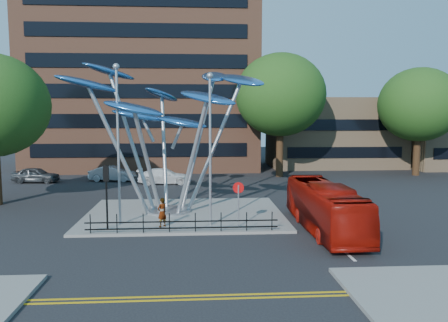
{
  "coord_description": "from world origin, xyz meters",
  "views": [
    {
      "loc": [
        -0.26,
        -20.54,
        6.32
      ],
      "look_at": [
        1.32,
        4.0,
        3.59
      ],
      "focal_mm": 35.0,
      "sensor_mm": 36.0,
      "label": 1
    }
  ],
  "objects": [
    {
      "name": "parked_car_right",
      "position": [
        -3.1,
        18.26,
        0.68
      ],
      "size": [
        4.76,
        2.03,
        1.37
      ],
      "primitive_type": "imported",
      "rotation": [
        0.0,
        0.0,
        1.55
      ],
      "color": "white",
      "rests_on": "ground"
    },
    {
      "name": "low_building_near",
      "position": [
        16.0,
        30.0,
        4.0
      ],
      "size": [
        15.0,
        8.0,
        8.0
      ],
      "primitive_type": "cube",
      "color": "tan",
      "rests_on": "ground"
    },
    {
      "name": "leaf_sculpture",
      "position": [
        -2.07,
        6.68,
        6.87
      ],
      "size": [
        12.72,
        9.54,
        9.51
      ],
      "color": "#9EA0A5",
      "rests_on": "traffic_island"
    },
    {
      "name": "brick_tower",
      "position": [
        -6.0,
        32.0,
        15.0
      ],
      "size": [
        25.0,
        15.0,
        30.0
      ],
      "primitive_type": "cube",
      "color": "brown",
      "rests_on": "ground"
    },
    {
      "name": "no_entry_sign_island",
      "position": [
        2.0,
        2.52,
        1.82
      ],
      "size": [
        0.6,
        0.1,
        2.45
      ],
      "color": "#9EA0A5",
      "rests_on": "traffic_island"
    },
    {
      "name": "traffic_light_island",
      "position": [
        -5.0,
        2.5,
        2.61
      ],
      "size": [
        0.28,
        0.18,
        3.42
      ],
      "color": "black",
      "rests_on": "traffic_island"
    },
    {
      "name": "double_yellow_near",
      "position": [
        0.0,
        -6.0,
        0.01
      ],
      "size": [
        40.0,
        0.12,
        0.01
      ],
      "primitive_type": "cube",
      "color": "gold",
      "rests_on": "ground"
    },
    {
      "name": "double_yellow_far",
      "position": [
        0.0,
        -6.3,
        0.01
      ],
      "size": [
        40.0,
        0.12,
        0.01
      ],
      "primitive_type": "cube",
      "color": "gold",
      "rests_on": "ground"
    },
    {
      "name": "pedestrian_railing_front",
      "position": [
        -1.0,
        1.7,
        0.55
      ],
      "size": [
        10.0,
        0.06,
        1.0
      ],
      "color": "black",
      "rests_on": "traffic_island"
    },
    {
      "name": "tree_right",
      "position": [
        8.0,
        22.0,
        8.04
      ],
      "size": [
        8.8,
        8.8,
        12.11
      ],
      "color": "black",
      "rests_on": "ground"
    },
    {
      "name": "tree_far",
      "position": [
        22.0,
        22.0,
        7.11
      ],
      "size": [
        8.0,
        8.0,
        10.81
      ],
      "color": "black",
      "rests_on": "ground"
    },
    {
      "name": "parked_car_left",
      "position": [
        -14.83,
        19.7,
        0.7
      ],
      "size": [
        4.22,
        1.96,
        1.4
      ],
      "primitive_type": "imported",
      "rotation": [
        0.0,
        0.0,
        1.49
      ],
      "color": "#3E4246",
      "rests_on": "ground"
    },
    {
      "name": "ground",
      "position": [
        0.0,
        0.0,
        0.0
      ],
      "size": [
        120.0,
        120.0,
        0.0
      ],
      "primitive_type": "plane",
      "color": "black",
      "rests_on": "ground"
    },
    {
      "name": "red_bus",
      "position": [
        6.6,
        2.0,
        1.28
      ],
      "size": [
        2.2,
        9.21,
        2.56
      ],
      "primitive_type": "imported",
      "rotation": [
        0.0,
        0.0,
        0.01
      ],
      "color": "#990F07",
      "rests_on": "ground"
    },
    {
      "name": "traffic_island",
      "position": [
        -1.0,
        6.0,
        0.07
      ],
      "size": [
        12.0,
        9.0,
        0.15
      ],
      "primitive_type": "cube",
      "color": "slate",
      "rests_on": "ground"
    },
    {
      "name": "pedestrian",
      "position": [
        -2.13,
        2.8,
        0.95
      ],
      "size": [
        0.68,
        0.68,
        1.59
      ],
      "primitive_type": "imported",
      "rotation": [
        0.0,
        0.0,
        3.91
      ],
      "color": "gray",
      "rests_on": "traffic_island"
    },
    {
      "name": "street_lamp_left",
      "position": [
        -4.5,
        3.5,
        5.36
      ],
      "size": [
        0.36,
        0.36,
        8.8
      ],
      "color": "#9EA0A5",
      "rests_on": "traffic_island"
    },
    {
      "name": "parked_car_mid",
      "position": [
        -7.99,
        20.07,
        0.7
      ],
      "size": [
        4.42,
        2.04,
        1.4
      ],
      "primitive_type": "imported",
      "rotation": [
        0.0,
        0.0,
        1.44
      ],
      "color": "#A0A2A7",
      "rests_on": "ground"
    },
    {
      "name": "street_lamp_right",
      "position": [
        0.5,
        3.0,
        5.09
      ],
      "size": [
        0.36,
        0.36,
        8.3
      ],
      "color": "#9EA0A5",
      "rests_on": "traffic_island"
    }
  ]
}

